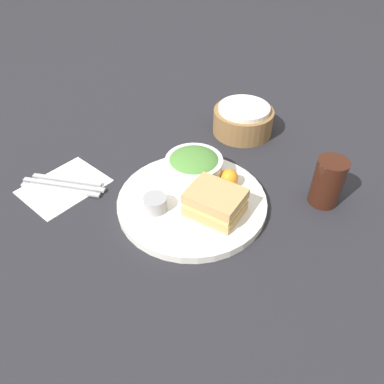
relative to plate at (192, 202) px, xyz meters
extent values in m
plane|color=#232328|center=(0.00, 0.00, -0.01)|extent=(4.00, 4.00, 0.00)
cylinder|color=white|center=(0.00, 0.00, 0.00)|extent=(0.33, 0.33, 0.02)
cube|color=tan|center=(0.06, 0.00, 0.02)|extent=(0.13, 0.11, 0.02)
cube|color=#E5C666|center=(0.06, 0.00, 0.04)|extent=(0.12, 0.10, 0.01)
cube|color=tan|center=(0.06, 0.00, 0.06)|extent=(0.13, 0.11, 0.02)
cylinder|color=white|center=(-0.05, 0.06, 0.04)|extent=(0.13, 0.13, 0.05)
ellipsoid|color=#4C8438|center=(-0.05, 0.06, 0.05)|extent=(0.12, 0.12, 0.05)
cylinder|color=#99999E|center=(-0.04, -0.08, 0.03)|extent=(0.05, 0.05, 0.03)
sphere|color=orange|center=(0.03, 0.09, 0.03)|extent=(0.04, 0.04, 0.04)
cylinder|color=#38190F|center=(0.22, 0.21, 0.05)|extent=(0.07, 0.07, 0.11)
cylinder|color=olive|center=(-0.09, 0.32, 0.02)|extent=(0.17, 0.17, 0.07)
cylinder|color=white|center=(-0.09, 0.32, 0.07)|extent=(0.14, 0.14, 0.01)
cube|color=white|center=(-0.27, -0.15, -0.01)|extent=(0.15, 0.18, 0.00)
cube|color=#B2B2B7|center=(-0.26, -0.17, 0.00)|extent=(0.18, 0.11, 0.01)
cube|color=#B2B2B7|center=(-0.27, -0.15, 0.00)|extent=(0.19, 0.11, 0.01)
cube|color=#B2B2B7|center=(-0.28, -0.14, 0.00)|extent=(0.16, 0.10, 0.01)
camera|label=1|loc=(0.40, -0.46, 0.58)|focal=35.00mm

